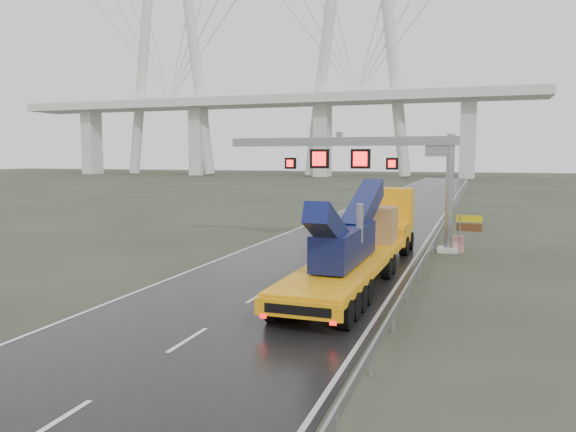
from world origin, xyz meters
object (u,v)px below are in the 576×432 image
at_px(striped_barrier, 458,244).
at_px(heavy_haul_truck, 369,235).
at_px(sign_gantry, 372,160).
at_px(exit_sign_pair, 469,227).

bearing_deg(striped_barrier, heavy_haul_truck, -143.70).
distance_m(heavy_haul_truck, striped_barrier, 8.02).
relative_size(sign_gantry, heavy_haul_truck, 0.75).
relative_size(heavy_haul_truck, striped_barrier, 18.82).
bearing_deg(exit_sign_pair, sign_gantry, 175.45).
xyz_separation_m(heavy_haul_truck, exit_sign_pair, (4.84, 5.74, -0.07)).
bearing_deg(sign_gantry, striped_barrier, -1.04).
distance_m(sign_gantry, striped_barrier, 7.39).
xyz_separation_m(heavy_haul_truck, striped_barrier, (4.19, 6.72, -1.28)).
distance_m(sign_gantry, heavy_haul_truck, 7.90).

